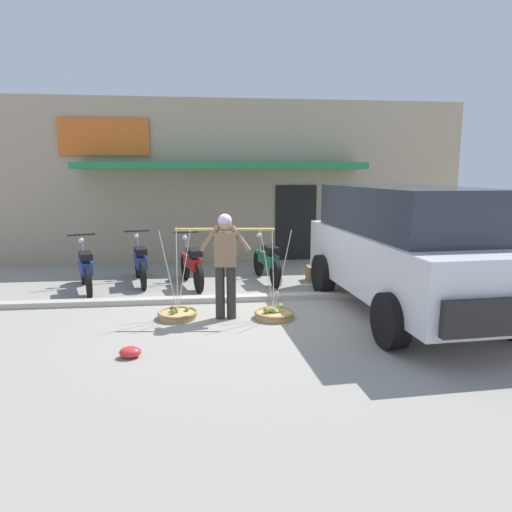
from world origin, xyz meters
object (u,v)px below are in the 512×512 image
motorcycle_second_in_row (140,263)px  plastic_litter_bag (130,352)px  fruit_basket_right_side (274,314)px  motorcycle_nearest_shop (85,268)px  motorcycle_end_of_row (267,261)px  wooden_crate (317,273)px  fruit_basket_left_side (178,314)px  fruit_vendor (225,259)px  motorcycle_third_in_row (192,264)px  parked_truck (406,246)px

motorcycle_second_in_row → plastic_litter_bag: size_ratio=6.41×
fruit_basket_right_side → motorcycle_nearest_shop: fruit_basket_right_side is taller
motorcycle_end_of_row → wooden_crate: size_ratio=4.11×
fruit_basket_left_side → motorcycle_nearest_shop: 2.81m
motorcycle_end_of_row → fruit_vendor: bearing=-112.3°
fruit_vendor → motorcycle_end_of_row: fruit_vendor is taller
motorcycle_second_in_row → motorcycle_end_of_row: same height
fruit_vendor → wooden_crate: size_ratio=3.85×
fruit_basket_left_side → motorcycle_third_in_row: size_ratio=0.81×
fruit_basket_left_side → motorcycle_third_in_row: (0.19, 2.19, 0.38)m
fruit_vendor → motorcycle_nearest_shop: size_ratio=0.97×
motorcycle_third_in_row → wooden_crate: (2.71, 0.18, -0.29)m
fruit_vendor → motorcycle_nearest_shop: 3.46m
parked_truck → motorcycle_end_of_row: bearing=128.4°
fruit_vendor → fruit_basket_right_side: 1.19m
parked_truck → motorcycle_second_in_row: bearing=150.8°
motorcycle_second_in_row → motorcycle_third_in_row: size_ratio=1.00×
motorcycle_second_in_row → motorcycle_third_in_row: bearing=-17.4°
motorcycle_nearest_shop → motorcycle_end_of_row: bearing=5.7°
parked_truck → motorcycle_nearest_shop: bearing=159.5°
fruit_basket_left_side → parked_truck: parked_truck is taller
fruit_basket_left_side → fruit_basket_right_side: same height
motorcycle_end_of_row → wooden_crate: bearing=-2.0°
motorcycle_third_in_row → plastic_litter_bag: motorcycle_third_in_row is taller
parked_truck → wooden_crate: parked_truck is taller
fruit_basket_right_side → plastic_litter_bag: bearing=-146.0°
motorcycle_nearest_shop → motorcycle_end_of_row: same height
fruit_basket_right_side → plastic_litter_bag: fruit_basket_right_side is taller
plastic_litter_bag → wooden_crate: bearing=49.1°
motorcycle_second_in_row → fruit_basket_right_side: bearing=-47.8°
fruit_basket_left_side → motorcycle_third_in_row: 2.23m
motorcycle_nearest_shop → wooden_crate: size_ratio=3.99×
motorcycle_third_in_row → parked_truck: bearing=-32.4°
fruit_basket_right_side → motorcycle_third_in_row: fruit_basket_right_side is taller
motorcycle_second_in_row → motorcycle_end_of_row: bearing=-2.7°
fruit_vendor → parked_truck: size_ratio=0.35×
fruit_basket_left_side → parked_truck: bearing=-1.3°
fruit_basket_right_side → fruit_vendor: bearing=173.6°
motorcycle_third_in_row → motorcycle_end_of_row: same height
motorcycle_end_of_row → plastic_litter_bag: (-2.32, -3.98, -0.38)m
fruit_vendor → motorcycle_nearest_shop: (-2.68, 2.13, -0.52)m
fruit_basket_right_side → fruit_basket_left_side: bearing=173.5°
fruit_basket_left_side → wooden_crate: size_ratio=3.30×
fruit_vendor → parked_truck: bearing=0.1°
motorcycle_second_in_row → motorcycle_end_of_row: (2.70, -0.13, 0.00)m
motorcycle_end_of_row → fruit_basket_left_side: bearing=-126.8°
fruit_vendor → motorcycle_second_in_row: 3.16m
fruit_vendor → wooden_crate: (2.12, 2.46, -0.82)m
motorcycle_nearest_shop → motorcycle_end_of_row: 3.72m
motorcycle_nearest_shop → plastic_litter_bag: 3.89m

